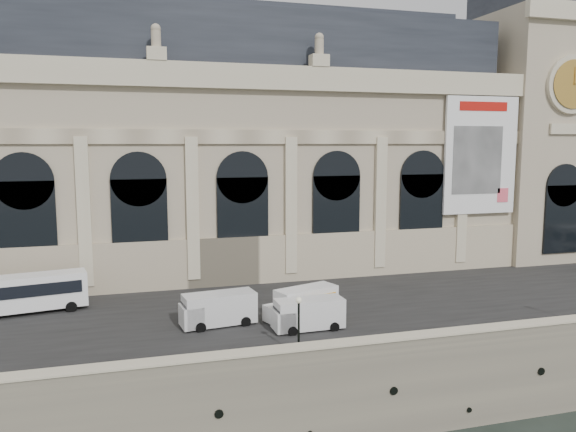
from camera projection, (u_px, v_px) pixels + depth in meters
name	position (u px, v px, depth m)	size (l,w,h in m)	color
quay	(254.00, 281.00, 71.21)	(160.00, 70.00, 6.00)	gray
street	(304.00, 303.00, 50.79)	(160.00, 24.00, 0.06)	#2D2D2D
parapet	(364.00, 348.00, 37.93)	(160.00, 1.40, 1.21)	gray
museum	(209.00, 149.00, 63.47)	(69.00, 18.70, 29.10)	#B6AA8C
clock_pavilion	(527.00, 119.00, 71.06)	(13.00, 14.72, 36.70)	#B6AA8C
bus_left	(15.00, 294.00, 46.95)	(11.53, 4.30, 3.33)	white
van_b	(305.00, 314.00, 43.28)	(5.54, 2.40, 2.44)	white
van_c	(215.00, 310.00, 44.23)	(6.11, 2.99, 2.62)	silver
box_truck	(303.00, 303.00, 46.14)	(6.64, 3.98, 2.55)	white
lamp_left	(299.00, 327.00, 37.90)	(0.42, 0.42, 4.12)	black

